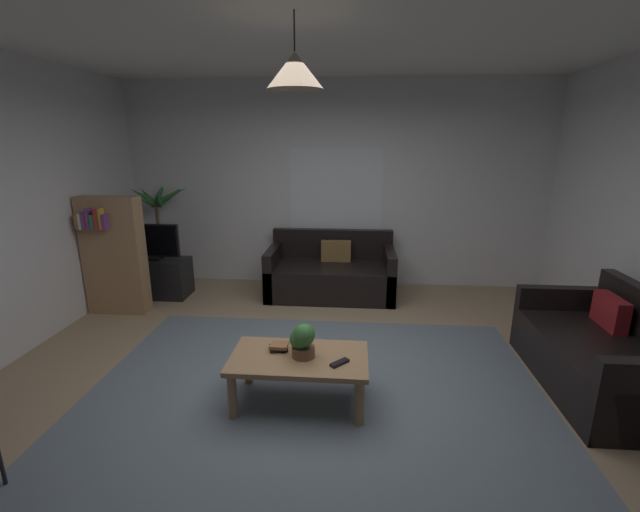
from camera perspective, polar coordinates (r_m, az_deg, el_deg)
The scene contains 17 objects.
floor at distance 3.84m, azimuth -0.39°, elevation -16.67°, with size 5.79×5.37×0.02m, color #9E8466.
rug at distance 3.66m, azimuth -0.69°, elevation -18.14°, with size 3.76×2.96×0.01m, color slate.
wall_back at distance 6.00m, azimuth 1.97°, elevation 9.41°, with size 5.91×0.06×2.81m, color silver.
ceiling at distance 3.35m, azimuth -0.49°, elevation 29.04°, with size 5.79×5.37×0.02m, color white.
window_pane at distance 5.97m, azimuth 2.13°, elevation 8.54°, with size 1.27×0.01×1.18m, color white.
couch_under_window at distance 5.71m, azimuth 1.48°, elevation -2.53°, with size 1.66×0.89×0.82m.
couch_right_side at distance 4.34m, azimuth 33.79°, elevation -11.26°, with size 0.89×1.55×0.82m.
coffee_table at distance 3.42m, azimuth -2.81°, elevation -14.16°, with size 1.06×0.60×0.41m.
book_on_table_0 at distance 3.49m, azimuth -5.57°, elevation -12.13°, with size 0.14×0.12×0.03m, color black.
book_on_table_1 at distance 3.46m, azimuth -5.47°, elevation -11.81°, with size 0.14×0.12×0.03m, color #99663F.
remote_on_table_0 at distance 3.28m, azimuth 2.63°, elevation -14.07°, with size 0.05×0.16×0.02m, color black.
potted_plant_on_table at distance 3.32m, azimuth -2.36°, elevation -11.13°, with size 0.20×0.20×0.28m.
tv_stand at distance 6.08m, azimuth -21.21°, elevation -2.69°, with size 0.90×0.44×0.50m, color black.
tv at distance 5.93m, azimuth -21.76°, elevation 1.78°, with size 0.76×0.16×0.48m.
potted_palm_corner at distance 6.41m, azimuth -20.53°, elevation 2.61°, with size 0.87×0.87×1.49m.
bookshelf_corner at distance 5.56m, azimuth -25.89°, elevation 0.22°, with size 0.70×0.31×1.40m.
pendant_lamp at distance 3.01m, azimuth -3.38°, elevation 23.53°, with size 0.38×0.38×0.47m.
Camera 1 is at (0.30, -3.24, 2.03)m, focal length 23.94 mm.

